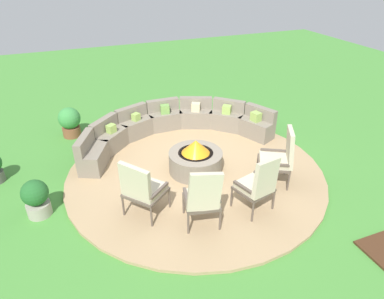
# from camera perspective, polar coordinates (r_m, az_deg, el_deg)

# --- Properties ---
(ground_plane) EXTENTS (24.00, 24.00, 0.00)m
(ground_plane) POSITION_cam_1_polar(r_m,az_deg,el_deg) (7.11, 0.60, -3.90)
(ground_plane) COLOR #478C38
(patio_circle) EXTENTS (5.24, 5.24, 0.06)m
(patio_circle) POSITION_cam_1_polar(r_m,az_deg,el_deg) (7.09, 0.60, -3.69)
(patio_circle) COLOR tan
(patio_circle) RESTS_ON ground_plane
(fire_pit) EXTENTS (1.10, 1.10, 0.71)m
(fire_pit) POSITION_cam_1_polar(r_m,az_deg,el_deg) (6.93, 0.61, -1.61)
(fire_pit) COLOR gray
(fire_pit) RESTS_ON patio_circle
(curved_stone_bench) EXTENTS (4.61, 1.95, 0.73)m
(curved_stone_bench) POSITION_cam_1_polar(r_m,az_deg,el_deg) (8.22, -3.37, 3.91)
(curved_stone_bench) COLOR gray
(curved_stone_bench) RESTS_ON patio_circle
(lounge_chair_front_left) EXTENTS (0.85, 0.86, 1.09)m
(lounge_chair_front_left) POSITION_cam_1_polar(r_m,az_deg,el_deg) (5.69, -8.40, -6.38)
(lounge_chair_front_left) COLOR brown
(lounge_chair_front_left) RESTS_ON patio_circle
(lounge_chair_front_right) EXTENTS (0.66, 0.65, 1.13)m
(lounge_chair_front_right) POSITION_cam_1_polar(r_m,az_deg,el_deg) (5.41, 1.81, -7.97)
(lounge_chair_front_right) COLOR brown
(lounge_chair_front_right) RESTS_ON patio_circle
(lounge_chair_back_left) EXTENTS (0.69, 0.69, 1.10)m
(lounge_chair_back_left) POSITION_cam_1_polar(r_m,az_deg,el_deg) (5.82, 11.06, -5.67)
(lounge_chair_back_left) COLOR brown
(lounge_chair_back_left) RESTS_ON patio_circle
(lounge_chair_back_right) EXTENTS (0.81, 0.81, 1.14)m
(lounge_chair_back_right) POSITION_cam_1_polar(r_m,az_deg,el_deg) (6.66, 14.54, -1.10)
(lounge_chair_back_right) COLOR brown
(lounge_chair_back_right) RESTS_ON patio_circle
(potted_plant_1) EXTENTS (0.53, 0.53, 0.75)m
(potted_plant_1) POSITION_cam_1_polar(r_m,az_deg,el_deg) (8.88, -19.81, 4.47)
(potted_plant_1) COLOR brown
(potted_plant_1) RESTS_ON ground_plane
(potted_plant_2) EXTENTS (0.45, 0.45, 0.69)m
(potted_plant_2) POSITION_cam_1_polar(r_m,az_deg,el_deg) (6.41, -24.69, -7.28)
(potted_plant_2) COLOR #A89E8E
(potted_plant_2) RESTS_ON ground_plane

